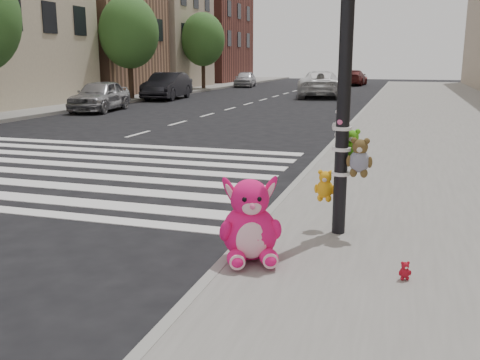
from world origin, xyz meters
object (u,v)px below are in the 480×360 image
at_px(red_teddy, 405,271).
at_px(car_dark_far, 167,86).
at_px(car_silver_far, 100,96).
at_px(pink_bunny, 250,226).
at_px(car_white_near, 320,84).
at_px(signal_pole, 346,104).

height_order(red_teddy, car_dark_far, car_dark_far).
distance_m(red_teddy, car_silver_far, 20.38).
bearing_deg(pink_bunny, car_white_near, 74.21).
bearing_deg(car_white_near, red_teddy, 91.19).
bearing_deg(signal_pole, car_silver_far, 130.38).
bearing_deg(red_teddy, signal_pole, 100.10).
bearing_deg(car_white_near, pink_bunny, 87.98).
bearing_deg(signal_pole, car_dark_far, 119.67).
height_order(signal_pole, red_teddy, signal_pole).
bearing_deg(car_dark_far, red_teddy, -65.38).
height_order(pink_bunny, car_dark_far, car_dark_far).
height_order(car_dark_far, car_white_near, car_white_near).
height_order(signal_pole, pink_bunny, signal_pole).
relative_size(car_silver_far, car_white_near, 0.71).
bearing_deg(car_dark_far, pink_bunny, -68.37).
height_order(signal_pole, car_white_near, signal_pole).
bearing_deg(car_silver_far, red_teddy, -58.43).
xyz_separation_m(pink_bunny, car_white_near, (-3.56, 27.48, 0.26)).
distance_m(red_teddy, car_dark_far, 26.62).
distance_m(pink_bunny, car_silver_far, 19.35).
bearing_deg(signal_pole, red_teddy, -59.26).
bearing_deg(car_silver_far, signal_pole, -57.72).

